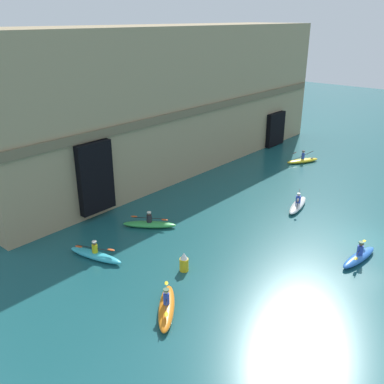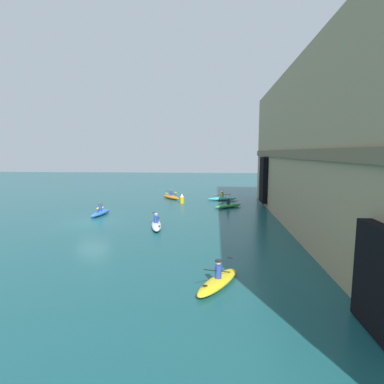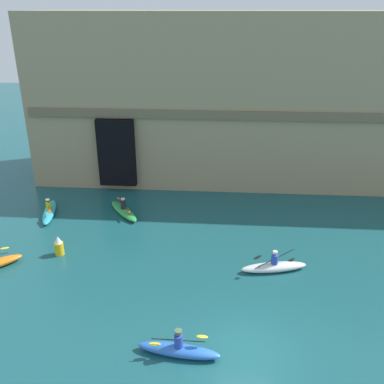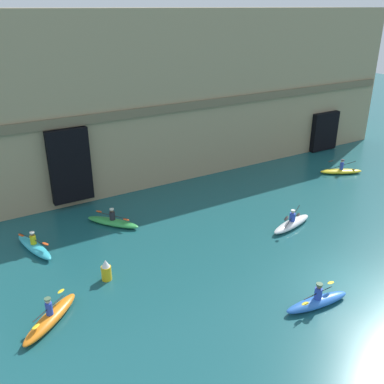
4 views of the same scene
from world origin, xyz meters
name	(u,v)px [view 3 (image 3 of 4)]	position (x,y,z in m)	size (l,w,h in m)	color
ground_plane	(247,353)	(0.00, 0.00, 0.00)	(120.00, 120.00, 0.00)	#195156
cliff_bluff	(279,99)	(2.83, 19.06, 5.92)	(35.20, 8.00, 11.88)	#9E8966
kayak_blue	(179,349)	(-2.57, -0.30, 0.26)	(3.24, 1.02, 1.17)	blue
kayak_cyan	(49,211)	(-11.96, 10.88, 0.23)	(1.47, 3.55, 1.10)	#33B2C6
kayak_white	(274,266)	(1.58, 5.64, 0.25)	(3.39, 1.39, 1.12)	white
kayak_green	(124,210)	(-7.31, 11.39, 0.22)	(2.67, 3.18, 1.07)	green
marker_buoy	(59,246)	(-9.63, 6.34, 0.50)	(0.48, 0.48, 1.08)	yellow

